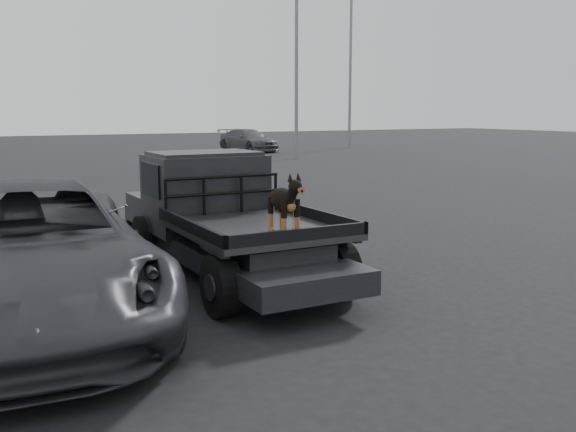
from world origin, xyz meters
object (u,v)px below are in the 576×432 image
flatbed_ute (229,246)px  floodlight_far (351,11)px  dog (284,204)px  parked_suv (25,253)px  floodlight_mid (297,14)px  distant_car_b (248,140)px

flatbed_ute → floodlight_far: 34.23m
dog → floodlight_far: 35.27m
parked_suv → flatbed_ute: bearing=20.0°
parked_suv → floodlight_far: (22.74, 27.45, 7.83)m
parked_suv → floodlight_far: 36.50m
flatbed_ute → floodlight_far: bearing=53.3°
floodlight_mid → dog: bearing=-119.4°
dog → distant_car_b: size_ratio=0.16×
distant_car_b → floodlight_far: bearing=-7.7°
dog → floodlight_far: floodlight_far is taller
dog → distant_car_b: dog is taller
floodlight_far → flatbed_ute: bearing=-126.7°
distant_car_b → floodlight_far: floodlight_far is taller
parked_suv → distant_car_b: (15.41, 27.29, -0.16)m
parked_suv → floodlight_mid: floodlight_mid is taller
floodlight_mid → distant_car_b: bearing=87.6°
distant_car_b → dog: bearing=-122.9°
parked_suv → floodlight_mid: size_ratio=0.45×
dog → floodlight_mid: size_ratio=0.06×
dog → floodlight_far: bearing=55.0°
floodlight_mid → flatbed_ute: bearing=-121.4°
parked_suv → floodlight_far: size_ratio=0.37×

